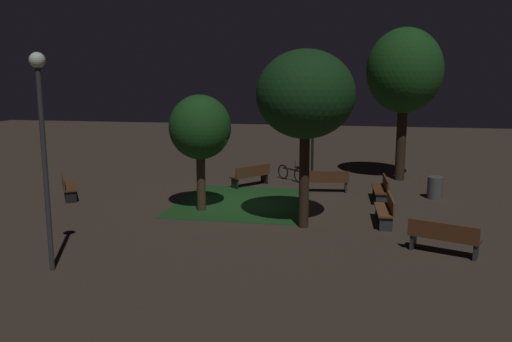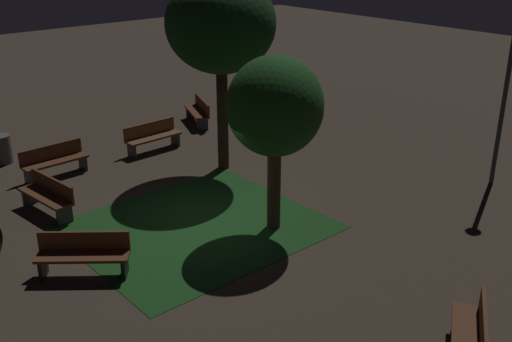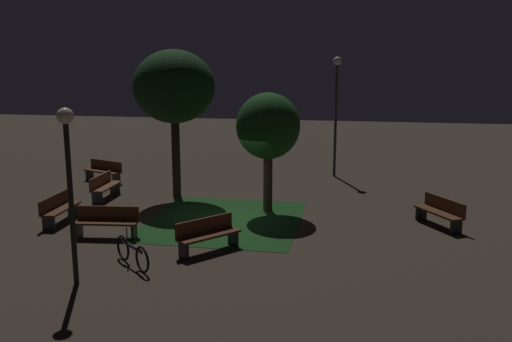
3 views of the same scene
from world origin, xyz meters
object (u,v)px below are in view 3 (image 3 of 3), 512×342
(bench_corner, at_px, (107,221))
(lamp_post_plaza_west, at_px, (336,97))
(bench_back_row, at_px, (104,170))
(bench_by_lamp, at_px, (440,211))
(tree_right_canopy, at_px, (174,87))
(tree_back_left, at_px, (268,127))
(bicycle, at_px, (132,253))
(lamp_post_plaza_east, at_px, (68,164))
(bench_lawn_edge, at_px, (59,208))
(bench_path_side, at_px, (104,186))
(bench_front_left, at_px, (207,234))

(bench_corner, distance_m, lamp_post_plaza_west, 11.84)
(bench_back_row, xyz_separation_m, bench_corner, (6.87, 3.43, 0.00))
(bench_by_lamp, distance_m, tree_right_canopy, 10.03)
(bench_corner, bearing_deg, lamp_post_plaza_west, 148.36)
(bench_by_lamp, relative_size, tree_right_canopy, 0.33)
(bench_back_row, xyz_separation_m, lamp_post_plaza_west, (-2.89, 9.45, 2.96))
(bench_by_lamp, bearing_deg, tree_back_left, -97.96)
(bench_by_lamp, distance_m, bicycle, 9.28)
(lamp_post_plaza_east, bearing_deg, bench_lawn_edge, -146.08)
(bench_path_side, xyz_separation_m, lamp_post_plaza_east, (7.49, 2.93, 2.28))
(bicycle, bearing_deg, bench_corner, -141.25)
(bench_front_left, distance_m, tree_back_left, 4.91)
(lamp_post_plaza_east, relative_size, lamp_post_plaza_west, 0.78)
(bench_by_lamp, xyz_separation_m, bicycle, (4.86, -7.91, -0.14))
(bench_path_side, bearing_deg, bench_lawn_edge, 0.00)
(bench_back_row, xyz_separation_m, lamp_post_plaza_east, (10.17, 4.24, 2.28))
(tree_back_left, height_order, bicycle, tree_back_left)
(bench_back_row, bearing_deg, tree_back_left, 66.40)
(lamp_post_plaza_west, bearing_deg, tree_right_canopy, -49.61)
(bicycle, bearing_deg, bench_back_row, -150.38)
(bench_by_lamp, height_order, bench_corner, same)
(tree_right_canopy, bearing_deg, tree_back_left, 69.15)
(bench_lawn_edge, xyz_separation_m, tree_back_left, (-2.53, 6.19, 2.36))
(bench_back_row, distance_m, lamp_post_plaza_east, 11.26)
(lamp_post_plaza_east, bearing_deg, tree_back_left, 154.68)
(bench_corner, bearing_deg, bicycle, 38.75)
(bench_back_row, distance_m, bench_front_left, 9.96)
(bench_lawn_edge, bearing_deg, bicycle, 50.48)
(bench_corner, distance_m, lamp_post_plaza_east, 4.09)
(bench_lawn_edge, relative_size, bicycle, 1.36)
(bench_lawn_edge, xyz_separation_m, tree_right_canopy, (-3.93, 2.52, 3.55))
(bench_by_lamp, bearing_deg, lamp_post_plaza_east, -54.91)
(tree_back_left, bearing_deg, bench_path_side, -95.54)
(bench_back_row, distance_m, bench_by_lamp, 13.58)
(bench_lawn_edge, xyz_separation_m, bench_front_left, (1.67, 5.26, 0.00))
(lamp_post_plaza_west, bearing_deg, tree_back_left, -17.47)
(bench_by_lamp, height_order, bicycle, bicycle)
(bench_lawn_edge, height_order, bench_by_lamp, same)
(tree_right_canopy, bearing_deg, bench_path_side, -72.47)
(lamp_post_plaza_east, bearing_deg, bench_back_row, -157.35)
(tree_back_left, xyz_separation_m, lamp_post_plaza_east, (6.89, -3.26, -0.08))
(tree_back_left, bearing_deg, bench_by_lamp, 82.04)
(bench_lawn_edge, bearing_deg, bench_back_row, -167.26)
(bench_by_lamp, bearing_deg, bench_back_row, -107.32)
(bicycle, bearing_deg, lamp_post_plaza_west, 159.61)
(lamp_post_plaza_east, relative_size, bicycle, 3.00)
(bench_path_side, bearing_deg, lamp_post_plaza_west, 124.40)
(tree_back_left, relative_size, bicycle, 2.98)
(lamp_post_plaza_west, distance_m, bicycle, 12.96)
(bench_path_side, xyz_separation_m, bench_by_lamp, (1.36, 11.65, 0.00))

